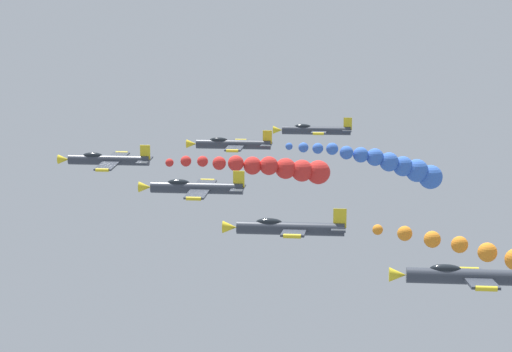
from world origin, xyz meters
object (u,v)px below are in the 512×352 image
at_px(airplane_left_inner, 195,188).
at_px(airplane_left_outer, 288,228).
at_px(airplane_right_outer, 315,130).
at_px(airplane_trailing, 469,276).
at_px(airplane_right_inner, 232,144).
at_px(airplane_lead, 107,160).

relative_size(airplane_left_inner, airplane_left_outer, 1.00).
height_order(airplane_right_outer, airplane_trailing, airplane_right_outer).
bearing_deg(airplane_right_inner, airplane_left_outer, -166.12).
height_order(airplane_lead, airplane_left_inner, airplane_lead).
xyz_separation_m(airplane_left_inner, airplane_trailing, (-25.60, -23.27, -0.22)).
distance_m(airplane_left_inner, airplane_left_outer, 16.25).
bearing_deg(airplane_left_inner, airplane_trailing, -137.73).
bearing_deg(airplane_lead, airplane_trailing, -137.38).
height_order(airplane_left_inner, airplane_right_outer, airplane_right_outer).
xyz_separation_m(airplane_left_outer, airplane_right_outer, (48.91, -0.49, 0.45)).
distance_m(airplane_left_outer, airplane_right_outer, 48.92).
height_order(airplane_lead, airplane_left_outer, airplane_lead).
bearing_deg(airplane_left_inner, airplane_left_outer, -142.58).
bearing_deg(airplane_left_inner, airplane_right_outer, -16.06).
relative_size(airplane_left_inner, airplane_trailing, 1.00).
bearing_deg(airplane_left_outer, airplane_right_outer, -0.58).
relative_size(airplane_lead, airplane_right_inner, 1.00).
relative_size(airplane_lead, airplane_left_inner, 1.00).
xyz_separation_m(airplane_right_inner, airplane_left_outer, (-36.69, -9.07, -0.57)).
bearing_deg(airplane_trailing, airplane_lead, 42.62).
bearing_deg(airplane_left_inner, airplane_right_inner, -1.94).
bearing_deg(airplane_left_outer, airplane_left_inner, 37.42).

